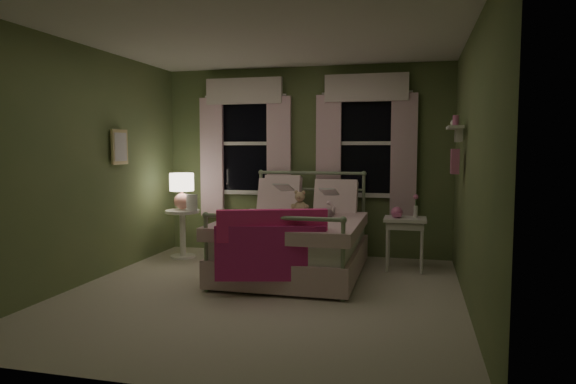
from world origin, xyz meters
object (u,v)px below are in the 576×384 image
(bed, at_px, (294,242))
(child_right, at_px, (325,193))
(table_lamp, at_px, (182,188))
(nightstand_right, at_px, (405,226))
(child_left, at_px, (281,194))
(teddy_bear, at_px, (300,205))
(nightstand_left, at_px, (183,227))

(bed, height_order, child_right, child_right)
(table_lamp, distance_m, nightstand_right, 2.97)
(child_left, distance_m, child_right, 0.56)
(child_right, distance_m, teddy_bear, 0.35)
(nightstand_right, bearing_deg, bed, -160.70)
(child_right, bearing_deg, bed, 43.98)
(teddy_bear, distance_m, nightstand_left, 1.73)
(bed, height_order, child_left, child_left)
(table_lamp, bearing_deg, child_left, -2.06)
(table_lamp, bearing_deg, nightstand_left, 45.00)
(child_right, bearing_deg, table_lamp, -14.08)
(teddy_bear, height_order, nightstand_right, teddy_bear)
(bed, height_order, teddy_bear, bed)
(bed, bearing_deg, table_lamp, 163.91)
(child_right, relative_size, teddy_bear, 2.34)
(teddy_bear, relative_size, nightstand_left, 0.47)
(nightstand_left, bearing_deg, child_right, -1.47)
(bed, relative_size, nightstand_left, 3.13)
(child_right, bearing_deg, teddy_bear, 16.89)
(child_right, relative_size, nightstand_right, 1.11)
(bed, distance_m, child_left, 0.74)
(table_lamp, relative_size, nightstand_right, 0.76)
(child_right, relative_size, table_lamp, 1.46)
(bed, bearing_deg, teddy_bear, 88.85)
(child_left, xyz_separation_m, teddy_bear, (0.28, -0.16, -0.12))
(nightstand_left, relative_size, table_lamp, 1.34)
(nightstand_left, height_order, nightstand_right, same)
(bed, height_order, table_lamp, bed)
(bed, relative_size, table_lamp, 4.18)
(nightstand_left, xyz_separation_m, nightstand_right, (2.94, -0.04, 0.13))
(nightstand_right, bearing_deg, child_left, -179.57)
(bed, bearing_deg, child_right, 56.58)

